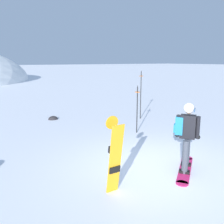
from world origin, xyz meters
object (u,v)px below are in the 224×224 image
snowboarder_main (186,135)px  rock_mid (53,119)px  piste_marker_near (141,92)px  piste_marker_far (137,106)px  spare_snowboard (115,155)px

snowboarder_main → rock_mid: 7.18m
snowboarder_main → piste_marker_near: bearing=62.4°
piste_marker_far → spare_snowboard: bearing=-134.0°
snowboarder_main → piste_marker_near: (2.62, 5.00, 0.37)m
snowboarder_main → rock_mid: (-0.96, 7.05, -0.92)m
spare_snowboard → piste_marker_far: size_ratio=0.90×
spare_snowboard → rock_mid: spare_snowboard is taller
spare_snowboard → piste_marker_far: 4.50m
spare_snowboard → rock_mid: 7.19m
spare_snowboard → piste_marker_near: bearing=46.7°
piste_marker_near → piste_marker_far: (-1.60, -1.76, -0.24)m
piste_marker_near → snowboarder_main: bearing=-117.6°
snowboarder_main → piste_marker_far: bearing=72.5°
snowboarder_main → rock_mid: bearing=97.7°
snowboarder_main → piste_marker_far: piste_marker_far is taller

